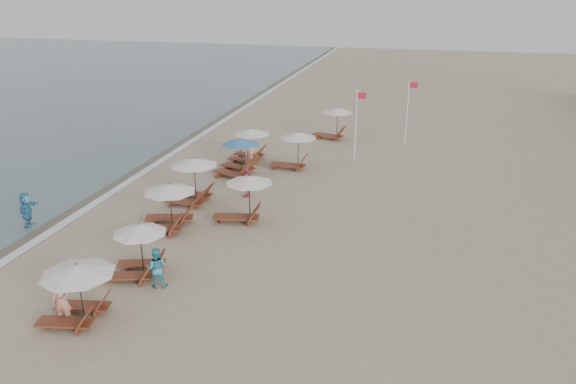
% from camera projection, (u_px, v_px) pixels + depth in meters
% --- Properties ---
extents(ground, '(160.00, 160.00, 0.00)m').
position_uv_depth(ground, '(270.00, 296.00, 20.42)').
color(ground, tan).
rests_on(ground, ground).
extents(wet_sand_band, '(3.20, 140.00, 0.01)m').
position_uv_depth(wet_sand_band, '(110.00, 179.00, 32.41)').
color(wet_sand_band, '#6B5E4C').
rests_on(wet_sand_band, ground).
extents(foam_line, '(0.50, 140.00, 0.02)m').
position_uv_depth(foam_line, '(130.00, 180.00, 32.10)').
color(foam_line, white).
rests_on(foam_line, ground).
extents(lounger_station_0, '(2.62, 2.44, 2.14)m').
position_uv_depth(lounger_station_0, '(75.00, 290.00, 18.50)').
color(lounger_station_0, brown).
rests_on(lounger_station_0, ground).
extents(lounger_station_1, '(2.44, 2.25, 2.17)m').
position_uv_depth(lounger_station_1, '(136.00, 251.00, 21.44)').
color(lounger_station_1, brown).
rests_on(lounger_station_1, ground).
extents(lounger_station_2, '(2.86, 2.59, 2.19)m').
position_uv_depth(lounger_station_2, '(165.00, 208.00, 25.55)').
color(lounger_station_2, brown).
rests_on(lounger_station_2, ground).
extents(lounger_station_3, '(2.68, 2.40, 2.39)m').
position_uv_depth(lounger_station_3, '(191.00, 180.00, 28.50)').
color(lounger_station_3, brown).
rests_on(lounger_station_3, ground).
extents(lounger_station_4, '(2.79, 2.71, 2.22)m').
position_uv_depth(lounger_station_4, '(236.00, 158.00, 32.72)').
color(lounger_station_4, brown).
rests_on(lounger_station_4, ground).
extents(lounger_station_5, '(2.59, 2.31, 2.09)m').
position_uv_depth(lounger_station_5, '(249.00, 144.00, 35.26)').
color(lounger_station_5, brown).
rests_on(lounger_station_5, ground).
extents(inland_station_0, '(2.88, 2.24, 2.22)m').
position_uv_depth(inland_station_0, '(242.00, 196.00, 26.26)').
color(inland_station_0, brown).
rests_on(inland_station_0, ground).
extents(inland_station_1, '(2.83, 2.24, 2.22)m').
position_uv_depth(inland_station_1, '(293.00, 148.00, 33.70)').
color(inland_station_1, brown).
rests_on(inland_station_1, ground).
extents(inland_station_2, '(2.91, 2.24, 2.22)m').
position_uv_depth(inland_station_2, '(333.00, 121.00, 40.14)').
color(inland_station_2, brown).
rests_on(inland_station_2, ground).
extents(beachgoer_near, '(0.72, 0.54, 1.80)m').
position_uv_depth(beachgoer_near, '(62.00, 300.00, 18.46)').
color(beachgoer_near, tan).
rests_on(beachgoer_near, ground).
extents(beachgoer_mid_a, '(0.89, 0.77, 1.57)m').
position_uv_depth(beachgoer_mid_a, '(156.00, 268.00, 20.77)').
color(beachgoer_mid_a, teal).
rests_on(beachgoer_mid_a, ground).
extents(beachgoer_far_a, '(0.64, 1.02, 1.62)m').
position_uv_depth(beachgoer_far_a, '(247.00, 182.00, 29.46)').
color(beachgoer_far_a, '#BA4A63').
rests_on(beachgoer_far_a, ground).
extents(beachgoer_far_b, '(0.93, 1.04, 1.79)m').
position_uv_depth(beachgoer_far_b, '(250.00, 153.00, 34.07)').
color(beachgoer_far_b, tan).
rests_on(beachgoer_far_b, ground).
extents(waterline_walker, '(0.88, 1.64, 1.69)m').
position_uv_depth(waterline_walker, '(27.00, 210.00, 25.83)').
color(waterline_walker, teal).
rests_on(waterline_walker, ground).
extents(flag_pole_near, '(0.59, 0.08, 4.56)m').
position_uv_depth(flag_pole_near, '(356.00, 122.00, 34.68)').
color(flag_pole_near, silver).
rests_on(flag_pole_near, ground).
extents(flag_pole_far, '(0.60, 0.08, 4.51)m').
position_uv_depth(flag_pole_far, '(408.00, 109.00, 38.35)').
color(flag_pole_far, silver).
rests_on(flag_pole_far, ground).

